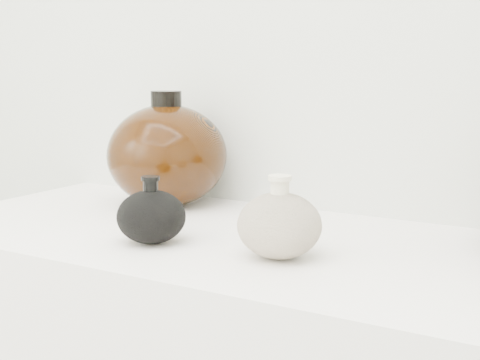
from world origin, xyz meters
The scene contains 3 objects.
black_gourd_vase centered at (-0.13, 0.85, 0.94)m, with size 0.12×0.12×0.11m.
cream_gourd_vase centered at (0.08, 0.88, 0.95)m, with size 0.16×0.16×0.12m.
left_round_pot centered at (-0.28, 1.09, 1.00)m, with size 0.31×0.31×0.23m.
Camera 1 is at (0.51, 0.04, 1.18)m, focal length 50.00 mm.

